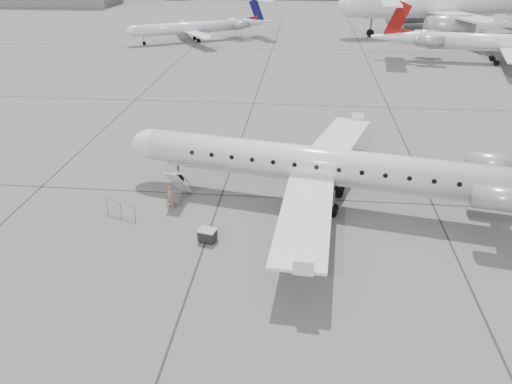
# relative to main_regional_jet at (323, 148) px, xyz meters

# --- Properties ---
(ground) EXTENTS (320.00, 320.00, 0.00)m
(ground) POSITION_rel_main_regional_jet_xyz_m (-0.78, -7.28, -3.81)
(ground) COLOR slate
(ground) RESTS_ON ground
(main_regional_jet) EXTENTS (33.22, 26.64, 7.61)m
(main_regional_jet) POSITION_rel_main_regional_jet_xyz_m (0.00, 0.00, 0.00)
(main_regional_jet) COLOR silver
(main_regional_jet) RESTS_ON ground
(airstair) EXTENTS (1.25, 2.32, 2.39)m
(airstair) POSITION_rel_main_regional_jet_xyz_m (-9.23, -0.46, -2.61)
(airstair) COLOR silver
(airstair) RESTS_ON ground
(passenger) EXTENTS (0.70, 0.62, 1.61)m
(passenger) POSITION_rel_main_regional_jet_xyz_m (-9.47, -1.69, -3.00)
(passenger) COLOR #8F624E
(passenger) RESTS_ON ground
(safety_railing) EXTENTS (2.08, 0.86, 1.00)m
(safety_railing) POSITION_rel_main_regional_jet_xyz_m (-12.28, -3.03, -3.31)
(safety_railing) COLOR gray
(safety_railing) RESTS_ON ground
(baggage_cart) EXTENTS (1.08, 0.95, 0.81)m
(baggage_cart) POSITION_rel_main_regional_jet_xyz_m (-6.42, -5.30, -3.40)
(baggage_cart) COLOR black
(baggage_cart) RESTS_ON ground
(bg_regional_left) EXTENTS (28.98, 26.37, 6.22)m
(bg_regional_left) POSITION_rel_main_regional_jet_xyz_m (-20.39, 55.06, -0.70)
(bg_regional_left) COLOR silver
(bg_regional_left) RESTS_ON ground
(bg_regional_right) EXTENTS (31.43, 24.05, 7.73)m
(bg_regional_right) POSITION_rel_main_regional_jet_xyz_m (25.68, 43.28, 0.06)
(bg_regional_right) COLOR silver
(bg_regional_right) RESTS_ON ground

